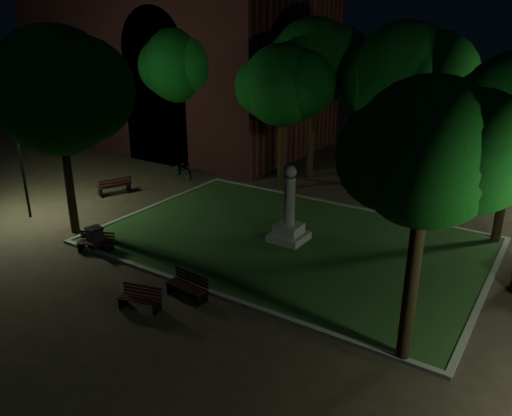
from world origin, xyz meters
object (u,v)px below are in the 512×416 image
Objects in this scene: bench_near_right at (188,286)px; bicycle at (183,169)px; bench_near_left at (141,299)px; trash_bin at (95,239)px; bench_far_side at (417,201)px; bench_west_near at (96,243)px; bench_left_side at (115,186)px; monument at (289,220)px.

bicycle is (-9.01, 10.14, 0.11)m from bench_near_right.
bench_near_left is 1.51× the size of trash_bin.
bench_near_right is 13.57m from bicycle.
bench_near_left is 0.95× the size of bench_far_side.
bench_left_side is (-4.71, 5.20, 0.07)m from bench_west_near.
monument is 2.12× the size of bench_west_near.
monument reaches higher than bench_west_near.
bench_left_side is at bearing -173.51° from bicycle.
bench_left_side reaches higher than bench_near_left.
bench_near_right reaches higher than bench_far_side.
bench_west_near reaches higher than bench_near_left.
bench_far_side is at bearing 51.61° from trash_bin.
monument is 2.07× the size of bench_far_side.
monument reaches higher than bench_near_left.
bench_near_right is at bearing -8.02° from trash_bin.
bicycle is at bearing 110.81° from trash_bin.
monument is at bearing 63.56° from bench_near_left.
trash_bin is at bearing -141.06° from monument.
bicycle reaches higher than bench_near_left.
bench_left_side is 4.36m from bicycle.
bench_near_left is 0.77× the size of bicycle.
trash_bin is at bearing 177.19° from bench_near_right.
bicycle is at bearing 87.45° from bench_west_near.
trash_bin reaches higher than bench_near_right.
trash_bin is (-5.45, 0.77, 0.10)m from bench_near_right.
bench_near_left is at bearing -24.74° from trash_bin.
bench_left_side is 15.40m from bench_far_side.
trash_bin is (4.59, -5.13, 0.05)m from bench_left_side.
bench_near_left is at bearing -124.34° from bicycle.
bench_left_side is 6.89m from trash_bin.
bench_left_side is at bearing 108.32° from bench_west_near.
bench_left_side is 1.17× the size of bench_far_side.
bicycle is at bearing 110.29° from bench_near_left.
monument is at bearing 113.07° from bench_left_side.
bench_near_right is at bearing -118.23° from bicycle.
monument is at bearing 89.10° from bench_near_right.
trash_bin reaches higher than bench_far_side.
bench_near_left is at bearing 57.87° from bench_far_side.
trash_bin is (-4.66, 2.14, 0.13)m from bench_near_left.
trash_bin is (-9.31, -11.75, 0.11)m from bench_far_side.
bicycle is (-12.87, -2.37, 0.12)m from bench_far_side.
bench_near_left is 0.97× the size of bench_west_near.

